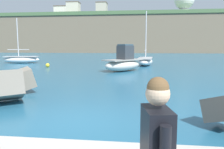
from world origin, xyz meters
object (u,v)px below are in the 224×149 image
(boat_mid_centre, at_px, (123,63))
(mooring_buoy_inner, at_px, (48,65))
(station_building_central, at_px, (62,13))
(boat_near_right, at_px, (145,61))
(station_building_east, at_px, (102,10))
(radar_dome, at_px, (184,1))
(boat_near_centre, at_px, (21,59))
(station_building_west, at_px, (73,10))

(boat_mid_centre, bearing_deg, mooring_buoy_inner, 161.40)
(mooring_buoy_inner, distance_m, station_building_central, 81.48)
(boat_near_right, height_order, station_building_central, station_building_central)
(boat_near_right, xyz_separation_m, mooring_buoy_inner, (-10.74, -3.75, -0.30))
(station_building_east, bearing_deg, station_building_central, 169.79)
(boat_mid_centre, relative_size, radar_dome, 0.40)
(boat_mid_centre, distance_m, station_building_central, 86.90)
(boat_mid_centre, bearing_deg, station_building_central, 112.63)
(boat_near_centre, relative_size, station_building_west, 0.98)
(station_building_central, relative_size, station_building_east, 0.98)
(radar_dome, relative_size, station_building_west, 1.82)
(boat_near_centre, height_order, station_building_west, station_building_west)
(radar_dome, distance_m, station_building_west, 45.88)
(boat_near_right, relative_size, boat_mid_centre, 1.44)
(mooring_buoy_inner, distance_m, radar_dome, 81.96)
(boat_near_right, bearing_deg, mooring_buoy_inner, -160.77)
(boat_mid_centre, height_order, radar_dome, radar_dome)
(station_building_east, bearing_deg, boat_mid_centre, -79.24)
(boat_near_right, xyz_separation_m, station_building_west, (-27.88, 65.29, 16.80))
(boat_near_centre, xyz_separation_m, boat_mid_centre, (14.45, -8.15, 0.25))
(boat_near_centre, relative_size, mooring_buoy_inner, 13.66)
(boat_near_centre, height_order, radar_dome, radar_dome)
(boat_near_right, bearing_deg, station_building_east, 103.52)
(boat_near_centre, xyz_separation_m, station_building_west, (-11.22, 63.75, 16.79))
(station_building_east, bearing_deg, boat_near_right, -76.48)
(mooring_buoy_inner, bearing_deg, boat_near_centre, 138.28)
(station_building_east, bearing_deg, station_building_west, -162.63)
(boat_near_centre, distance_m, boat_mid_centre, 16.59)
(station_building_east, bearing_deg, radar_dome, 2.56)
(boat_near_centre, xyz_separation_m, mooring_buoy_inner, (5.92, -5.28, -0.32))
(boat_near_centre, relative_size, boat_near_right, 0.93)
(mooring_buoy_inner, height_order, radar_dome, radar_dome)
(station_building_west, bearing_deg, mooring_buoy_inner, -76.06)
(boat_mid_centre, bearing_deg, boat_near_right, 71.52)
(boat_mid_centre, relative_size, station_building_west, 0.73)
(mooring_buoy_inner, relative_size, station_building_east, 0.07)
(station_building_east, bearing_deg, mooring_buoy_inner, -85.42)
(boat_near_centre, distance_m, mooring_buoy_inner, 7.94)
(boat_near_right, distance_m, radar_dome, 75.31)
(radar_dome, xyz_separation_m, station_building_east, (-34.13, -1.53, -3.38))
(boat_near_right, relative_size, radar_dome, 0.58)
(boat_mid_centre, bearing_deg, station_building_west, 109.65)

